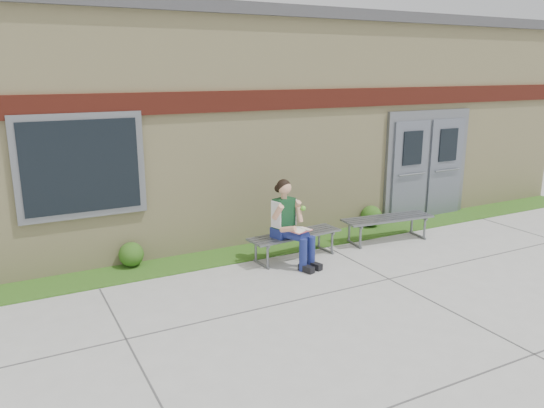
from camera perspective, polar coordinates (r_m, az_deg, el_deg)
ground at (r=7.46m, az=9.00°, el=-10.65°), size 80.00×80.00×0.00m
grass_strip at (r=9.50m, az=-0.41°, el=-4.84°), size 16.00×0.80×0.02m
school_building at (r=12.12m, az=-7.93°, el=9.33°), size 16.20×6.22×4.20m
bench_left at (r=8.99m, az=2.46°, el=-3.81°), size 1.69×0.60×0.43m
bench_right at (r=10.10m, az=12.32°, el=-1.97°), size 1.79×0.65×0.46m
girl at (r=8.61m, az=2.01°, el=-1.97°), size 0.62×0.92×1.40m
shrub_mid at (r=8.89m, az=-14.90°, el=-5.26°), size 0.40×0.40×0.40m
shrub_east at (r=10.94m, az=10.62°, el=-1.28°), size 0.42×0.42×0.42m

